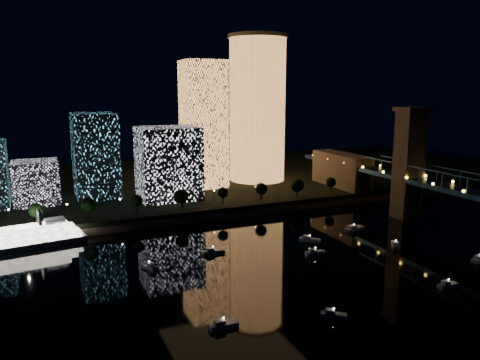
% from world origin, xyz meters
% --- Properties ---
extents(ground, '(520.00, 520.00, 0.00)m').
position_xyz_m(ground, '(0.00, 0.00, 0.00)').
color(ground, black).
rests_on(ground, ground).
extents(far_bank, '(420.00, 160.00, 5.00)m').
position_xyz_m(far_bank, '(0.00, 160.00, 2.50)').
color(far_bank, black).
rests_on(far_bank, ground).
extents(seawall, '(420.00, 6.00, 3.00)m').
position_xyz_m(seawall, '(0.00, 82.00, 1.50)').
color(seawall, '#6B5E4C').
rests_on(seawall, ground).
extents(tower_cylindrical, '(34.00, 34.00, 82.64)m').
position_xyz_m(tower_cylindrical, '(30.50, 135.50, 46.44)').
color(tower_cylindrical, '#FF9E51').
rests_on(tower_cylindrical, far_bank).
extents(tower_rectangular, '(21.29, 21.29, 67.75)m').
position_xyz_m(tower_rectangular, '(-4.09, 130.82, 38.88)').
color(tower_rectangular, '#FF9E51').
rests_on(tower_rectangular, far_bank).
extents(midrise_blocks, '(106.52, 46.04, 41.26)m').
position_xyz_m(midrise_blocks, '(-64.42, 121.58, 22.16)').
color(midrise_blocks, silver).
rests_on(midrise_blocks, far_bank).
extents(riverboat, '(46.45, 15.65, 13.74)m').
position_xyz_m(riverboat, '(-96.14, 74.20, 3.52)').
color(riverboat, silver).
rests_on(riverboat, ground).
extents(motorboats, '(111.58, 65.60, 2.78)m').
position_xyz_m(motorboats, '(0.76, 18.99, 0.81)').
color(motorboats, silver).
rests_on(motorboats, ground).
extents(esplanade_trees, '(165.27, 6.80, 8.90)m').
position_xyz_m(esplanade_trees, '(-27.40, 88.00, 10.47)').
color(esplanade_trees, black).
rests_on(esplanade_trees, far_bank).
extents(street_lamps, '(132.70, 0.70, 5.65)m').
position_xyz_m(street_lamps, '(-34.00, 94.00, 9.02)').
color(street_lamps, black).
rests_on(street_lamps, far_bank).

